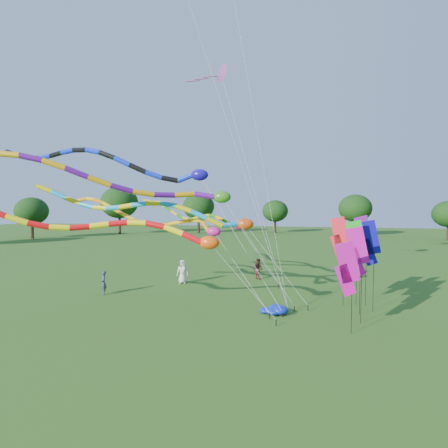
% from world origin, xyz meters
% --- Properties ---
extents(ground, '(160.00, 160.00, 0.00)m').
position_xyz_m(ground, '(0.00, 0.00, 0.00)').
color(ground, '#2D5A17').
rests_on(ground, ground).
extents(tree_ring, '(118.07, 118.01, 9.70)m').
position_xyz_m(tree_ring, '(-0.66, 3.35, 5.38)').
color(tree_ring, '#382314').
rests_on(tree_ring, ground).
extents(tube_kite_red, '(15.40, 4.29, 7.12)m').
position_xyz_m(tube_kite_red, '(-5.78, -0.21, 4.80)').
color(tube_kite_red, black).
rests_on(tube_kite_red, ground).
extents(tube_kite_orange, '(13.57, 4.13, 6.86)m').
position_xyz_m(tube_kite_orange, '(-5.47, 4.78, 4.99)').
color(tube_kite_orange, black).
rests_on(tube_kite_orange, ground).
extents(tube_kite_purple, '(17.88, 5.77, 9.11)m').
position_xyz_m(tube_kite_purple, '(-6.40, 1.08, 7.06)').
color(tube_kite_purple, black).
rests_on(tube_kite_purple, ground).
extents(tube_kite_blue, '(16.29, 1.14, 9.64)m').
position_xyz_m(tube_kite_blue, '(-6.58, 2.69, 7.99)').
color(tube_kite_blue, black).
rests_on(tube_kite_blue, ground).
extents(tube_kite_cyan, '(15.30, 1.75, 7.50)m').
position_xyz_m(tube_kite_cyan, '(-4.32, 3.43, 5.42)').
color(tube_kite_cyan, black).
rests_on(tube_kite_cyan, ground).
extents(tube_kite_green, '(12.19, 5.36, 6.77)m').
position_xyz_m(tube_kite_green, '(-4.84, 12.36, 4.80)').
color(tube_kite_green, black).
rests_on(tube_kite_green, ground).
extents(delta_kite_high_c, '(6.65, 3.72, 14.82)m').
position_xyz_m(delta_kite_high_c, '(-1.89, 6.91, 13.96)').
color(delta_kite_high_c, black).
rests_on(delta_kite_high_c, ground).
extents(banner_pole_red, '(1.12, 0.46, 5.13)m').
position_xyz_m(banner_pole_red, '(5.32, 6.04, 3.87)').
color(banner_pole_red, black).
rests_on(banner_pole_red, ground).
extents(banner_pole_orange, '(1.10, 0.54, 4.11)m').
position_xyz_m(banner_pole_orange, '(6.08, 6.18, 2.85)').
color(banner_pole_orange, black).
rests_on(banner_pole_orange, ground).
extents(banner_pole_green, '(1.16, 0.14, 5.01)m').
position_xyz_m(banner_pole_green, '(6.00, 4.39, 3.75)').
color(banner_pole_green, black).
rests_on(banner_pole_green, ground).
extents(banner_pole_violet, '(1.09, 0.54, 5.20)m').
position_xyz_m(banner_pole_violet, '(6.58, 6.16, 3.93)').
color(banner_pole_violet, black).
rests_on(banner_pole_violet, ground).
extents(banner_pole_blue_b, '(1.16, 0.10, 4.99)m').
position_xyz_m(banner_pole_blue_b, '(6.78, 5.11, 3.72)').
color(banner_pole_blue_b, black).
rests_on(banner_pole_blue_b, ground).
extents(banner_pole_magenta_b, '(1.16, 0.13, 4.77)m').
position_xyz_m(banner_pole_magenta_b, '(5.87, 2.85, 3.51)').
color(banner_pole_magenta_b, black).
rests_on(banner_pole_magenta_b, ground).
extents(banner_pole_magenta_a, '(1.15, 0.31, 4.20)m').
position_xyz_m(banner_pole_magenta_a, '(5.26, 1.17, 2.94)').
color(banner_pole_magenta_a, black).
rests_on(banner_pole_magenta_a, ground).
extents(blue_nylon_heap, '(1.62, 1.50, 0.50)m').
position_xyz_m(blue_nylon_heap, '(1.78, 3.60, 0.23)').
color(blue_nylon_heap, '#0D25AA').
rests_on(blue_nylon_heap, ground).
extents(person_a, '(0.94, 0.71, 1.73)m').
position_xyz_m(person_a, '(-5.41, 9.68, 0.86)').
color(person_a, silver).
rests_on(person_a, ground).
extents(person_b, '(0.63, 0.67, 1.53)m').
position_xyz_m(person_b, '(-9.25, 5.29, 0.77)').
color(person_b, '#383D4E').
rests_on(person_b, ground).
extents(person_c, '(0.96, 0.97, 1.58)m').
position_xyz_m(person_c, '(-0.20, 12.56, 0.79)').
color(person_c, brown).
rests_on(person_c, ground).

